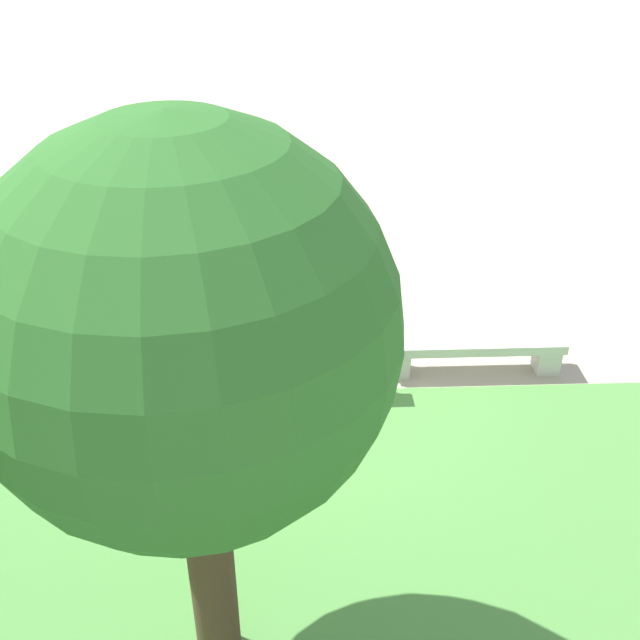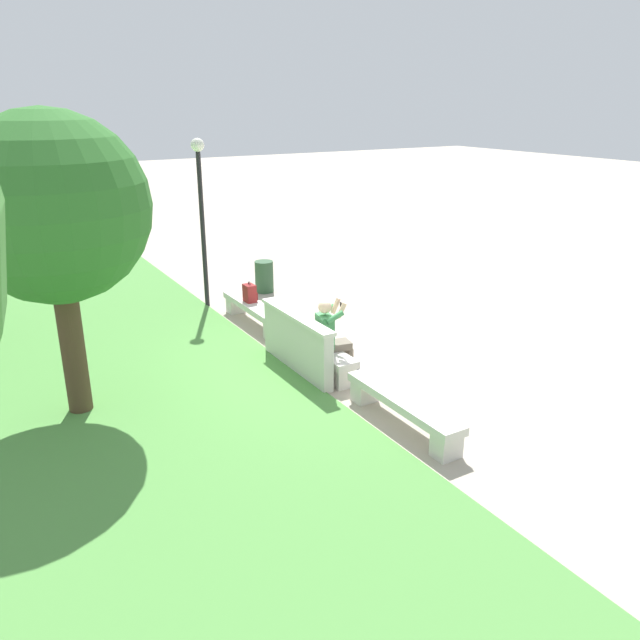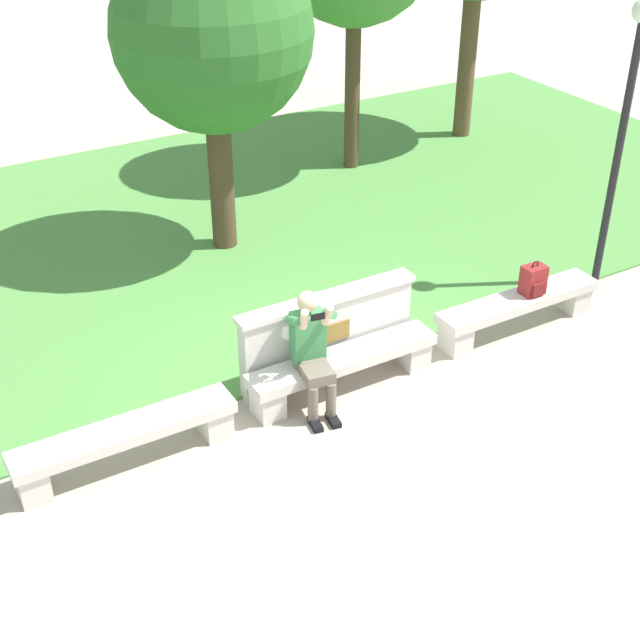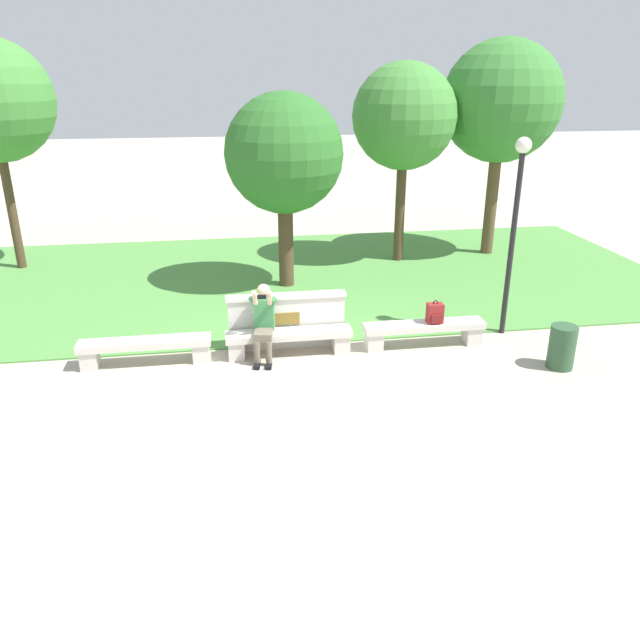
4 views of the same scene
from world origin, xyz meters
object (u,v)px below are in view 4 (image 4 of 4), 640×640
at_px(lamp_post, 516,209).
at_px(trash_bin, 562,347).
at_px(backpack, 435,314).
at_px(tree_right_background, 501,102).
at_px(bench_main, 145,348).
at_px(tree_left_background, 284,155).
at_px(bench_near, 289,339).
at_px(person_photographer, 264,319).
at_px(tree_far_back, 404,117).
at_px(bench_mid, 424,330).

bearing_deg(lamp_post, trash_bin, -78.48).
height_order(backpack, tree_right_background, tree_right_background).
xyz_separation_m(bench_main, tree_left_background, (2.82, 3.80, 2.68)).
bearing_deg(tree_right_background, trash_bin, -103.14).
bearing_deg(tree_left_background, bench_main, -126.53).
bearing_deg(bench_near, person_photographer, -170.05).
distance_m(bench_near, tree_right_background, 9.10).
bearing_deg(tree_far_back, person_photographer, -125.48).
xyz_separation_m(bench_mid, lamp_post, (1.68, 0.36, 2.09)).
bearing_deg(bench_mid, person_photographer, -178.49).
xyz_separation_m(bench_mid, tree_left_background, (-2.10, 3.80, 2.68)).
relative_size(tree_far_back, trash_bin, 6.57).
bearing_deg(person_photographer, lamp_post, 5.45).
xyz_separation_m(tree_left_background, trash_bin, (4.10, -5.02, -2.61)).
relative_size(backpack, tree_far_back, 0.09).
relative_size(bench_near, tree_left_background, 0.51).
bearing_deg(tree_right_background, tree_left_background, -161.50).
relative_size(bench_mid, tree_right_background, 0.40).
xyz_separation_m(tree_right_background, trash_bin, (-1.62, -6.94, -3.56)).
distance_m(bench_mid, tree_far_back, 6.44).
height_order(bench_main, bench_near, same).
bearing_deg(bench_mid, tree_left_background, 118.86).
relative_size(tree_left_background, trash_bin, 5.74).
bearing_deg(trash_bin, person_photographer, 166.86).
xyz_separation_m(person_photographer, tree_left_background, (0.80, 3.88, 2.25)).
xyz_separation_m(backpack, lamp_post, (1.50, 0.38, 1.77)).
height_order(bench_mid, tree_right_background, tree_right_background).
bearing_deg(backpack, lamp_post, 14.11).
distance_m(backpack, tree_far_back, 6.27).
xyz_separation_m(bench_near, person_photographer, (-0.44, -0.08, 0.43)).
bearing_deg(bench_mid, tree_right_background, 57.63).
distance_m(tree_far_back, lamp_post, 5.25).
height_order(tree_left_background, tree_right_background, tree_right_background).
relative_size(person_photographer, lamp_post, 0.36).
relative_size(person_photographer, tree_left_background, 0.31).
height_order(tree_right_background, trash_bin, tree_right_background).
distance_m(person_photographer, tree_left_background, 4.56).
bearing_deg(tree_right_background, bench_mid, -122.37).
bearing_deg(lamp_post, bench_near, -175.03).
distance_m(tree_right_background, lamp_post, 5.91).
xyz_separation_m(bench_main, tree_far_back, (5.94, 5.42, 3.31)).
bearing_deg(person_photographer, tree_left_background, 78.41).
relative_size(bench_main, tree_right_background, 0.40).
distance_m(person_photographer, trash_bin, 5.04).
bearing_deg(person_photographer, bench_mid, 1.51).
relative_size(trash_bin, lamp_post, 0.21).
height_order(bench_main, bench_mid, same).
height_order(bench_near, trash_bin, trash_bin).
distance_m(tree_left_background, lamp_post, 5.15).
bearing_deg(tree_right_background, bench_near, -136.77).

